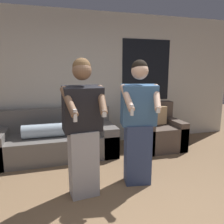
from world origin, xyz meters
TOP-DOWN VIEW (x-y plane):
  - wall_back at (0.02, 2.78)m, footprint 6.97×0.07m
  - couch at (-0.65, 2.28)m, footprint 2.16×0.93m
  - armchair at (1.34, 2.14)m, footprint 0.89×0.81m
  - person_left at (-0.36, 0.82)m, footprint 0.52×0.52m
  - person_right at (0.40, 0.92)m, footprint 0.52×0.52m

SIDE VIEW (x-z plane):
  - couch at x=-0.65m, z-range -0.12..0.71m
  - armchair at x=1.34m, z-range -0.13..0.77m
  - person_right at x=0.40m, z-range 0.01..1.69m
  - person_left at x=-0.36m, z-range 0.01..1.70m
  - wall_back at x=0.02m, z-range 0.00..2.70m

